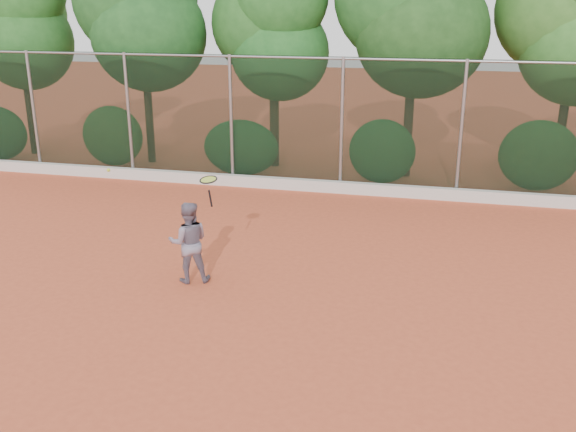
# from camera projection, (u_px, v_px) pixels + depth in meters

# --- Properties ---
(ground) EXTENTS (80.00, 80.00, 0.00)m
(ground) POSITION_uv_depth(u_px,v_px,m) (274.00, 306.00, 10.69)
(ground) COLOR #C7502F
(ground) RESTS_ON ground
(concrete_curb) EXTENTS (24.00, 0.20, 0.30)m
(concrete_curb) POSITION_uv_depth(u_px,v_px,m) (339.00, 187.00, 16.93)
(concrete_curb) COLOR beige
(concrete_curb) RESTS_ON ground
(tennis_player) EXTENTS (0.88, 0.79, 1.49)m
(tennis_player) POSITION_uv_depth(u_px,v_px,m) (189.00, 242.00, 11.40)
(tennis_player) COLOR slate
(tennis_player) RESTS_ON ground
(chainlink_fence) EXTENTS (24.09, 0.09, 3.50)m
(chainlink_fence) POSITION_uv_depth(u_px,v_px,m) (342.00, 122.00, 16.55)
(chainlink_fence) COLOR black
(chainlink_fence) RESTS_ON ground
(foliage_backdrop) EXTENTS (23.70, 3.63, 7.55)m
(foliage_backdrop) POSITION_uv_depth(u_px,v_px,m) (336.00, 17.00, 17.68)
(foliage_backdrop) COLOR #3C2717
(foliage_backdrop) RESTS_ON ground
(tennis_racket) EXTENTS (0.40, 0.40, 0.55)m
(tennis_racket) POSITION_uv_depth(u_px,v_px,m) (209.00, 182.00, 10.88)
(tennis_racket) COLOR black
(tennis_racket) RESTS_ON ground
(tennis_ball_in_flight) EXTENTS (0.07, 0.07, 0.07)m
(tennis_ball_in_flight) POSITION_uv_depth(u_px,v_px,m) (108.00, 170.00, 11.72)
(tennis_ball_in_flight) COLOR #B9D02F
(tennis_ball_in_flight) RESTS_ON ground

